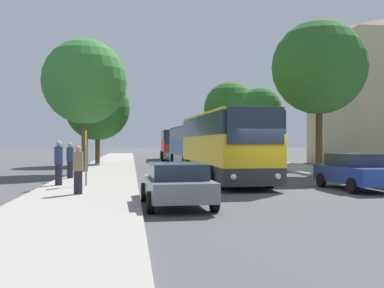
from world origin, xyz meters
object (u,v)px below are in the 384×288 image
parked_car_right_far (232,155)px  pedestrian_walking_back (59,163)px  pedestrian_waiting_far (70,160)px  parked_car_left_curb (177,183)px  tree_left_near (85,82)px  tree_right_mid (261,108)px  bus_stop_sign (86,151)px  tree_right_far (230,109)px  bus_middle (193,145)px  pedestrian_waiting_near (78,170)px  bus_front (224,146)px  tree_left_far (97,108)px  parked_car_right_near (355,171)px  tree_right_near (319,67)px  bus_rear (174,144)px

parked_car_right_far → pedestrian_walking_back: (-12.02, -19.54, 0.31)m
pedestrian_waiting_far → parked_car_left_curb: bearing=-70.7°
tree_left_near → tree_right_mid: (15.24, 13.08, -0.52)m
bus_stop_sign → parked_car_left_curb: bearing=-59.7°
parked_car_left_curb → tree_right_far: tree_right_far is taller
bus_stop_sign → tree_left_near: tree_left_near is taller
bus_middle → pedestrian_waiting_near: bus_middle is taller
bus_front → tree_left_far: (-7.42, 17.39, 3.12)m
tree_right_far → parked_car_right_near: bearing=-93.9°
parked_car_left_curb → parked_car_right_far: size_ratio=0.92×
tree_right_near → tree_right_far: size_ratio=1.03×
tree_left_far → tree_right_mid: (15.22, 2.65, 0.34)m
bus_front → parked_car_right_near: bearing=-44.4°
bus_front → parked_car_left_curb: (-3.17, -8.10, -1.09)m
parked_car_right_far → tree_right_mid: bearing=-143.4°
bus_stop_sign → bus_rear: bearing=77.7°
tree_left_far → bus_rear: bearing=54.3°
pedestrian_walking_back → tree_right_far: bearing=170.9°
pedestrian_waiting_near → tree_right_far: 38.34m
pedestrian_walking_back → tree_right_mid: tree_right_mid is taller
parked_car_left_curb → pedestrian_waiting_near: pedestrian_waiting_near is taller
pedestrian_waiting_far → bus_front: bearing=-17.5°
pedestrian_waiting_far → tree_right_mid: (15.44, 18.38, 4.20)m
pedestrian_walking_back → bus_front: bearing=121.1°
pedestrian_walking_back → tree_right_mid: (15.42, 22.17, 4.15)m
parked_car_left_curb → tree_left_near: bearing=103.8°
bus_middle → parked_car_right_far: bearing=40.7°
tree_right_mid → tree_right_near: bearing=-94.1°
pedestrian_walking_back → tree_left_near: size_ratio=0.23×
tree_right_near → tree_right_mid: bearing=85.9°
bus_stop_sign → tree_right_near: bearing=25.8°
parked_car_left_curb → parked_car_right_near: parked_car_right_near is taller
bus_stop_sign → tree_left_near: size_ratio=0.28×
bus_front → pedestrian_waiting_near: bearing=-140.6°
bus_rear → tree_right_near: 25.40m
bus_stop_sign → pedestrian_waiting_far: 4.34m
pedestrian_waiting_near → pedestrian_walking_back: pedestrian_walking_back is taller
pedestrian_waiting_near → bus_rear: bearing=129.9°
parked_car_right_near → pedestrian_waiting_far: bearing=-27.5°
parked_car_right_near → pedestrian_waiting_far: size_ratio=2.39×
bus_middle → pedestrian_waiting_far: (-8.02, -12.01, -0.68)m
tree_right_mid → tree_right_far: size_ratio=0.80×
bus_front → parked_car_right_far: 17.97m
parked_car_right_far → pedestrian_waiting_near: bearing=63.7°
parked_car_left_curb → pedestrian_waiting_near: bearing=140.7°
bus_stop_sign → tree_right_far: size_ratio=0.26×
parked_car_right_far → tree_left_far: 12.51m
pedestrian_waiting_far → tree_right_far: (14.68, 28.27, 4.91)m
parked_car_left_curb → tree_right_near: tree_right_near is taller
bus_middle → bus_rear: size_ratio=1.10×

